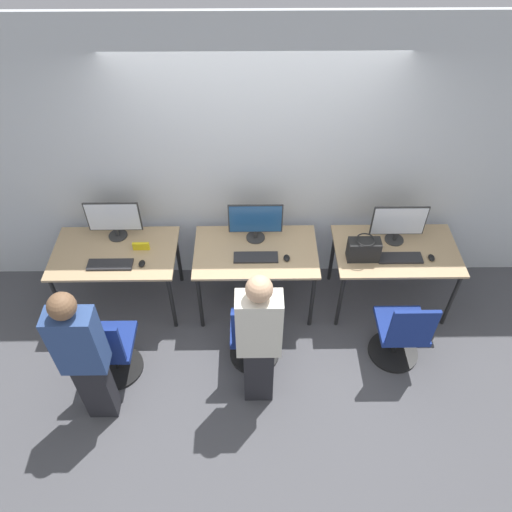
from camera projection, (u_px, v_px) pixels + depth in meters
name	position (u px, v px, depth m)	size (l,w,h in m)	color
ground_plane	(256.00, 328.00, 5.10)	(20.00, 20.00, 0.00)	#4C4C51
wall_back	(255.00, 166.00, 4.71)	(12.00, 0.05, 2.80)	silver
desk_left	(116.00, 258.00, 4.86)	(1.20, 0.73, 0.75)	tan
monitor_left	(114.00, 219.00, 4.81)	(0.52, 0.19, 0.42)	#2D2D2D
keyboard_left	(110.00, 265.00, 4.68)	(0.42, 0.14, 0.02)	#262628
mouse_left	(142.00, 263.00, 4.68)	(0.06, 0.09, 0.03)	black
office_chair_left	(109.00, 351.00, 4.47)	(0.48, 0.48, 0.89)	black
person_left	(83.00, 356.00, 3.87)	(0.36, 0.20, 1.55)	#232328
desk_center	(256.00, 257.00, 4.88)	(1.20, 0.73, 0.75)	tan
monitor_center	(255.00, 221.00, 4.79)	(0.52, 0.19, 0.42)	#2D2D2D
keyboard_center	(256.00, 257.00, 4.74)	(0.42, 0.14, 0.02)	#262628
mouse_center	(287.00, 258.00, 4.73)	(0.06, 0.09, 0.03)	black
office_chair_center	(254.00, 336.00, 4.58)	(0.48, 0.48, 0.89)	black
person_center	(259.00, 339.00, 3.99)	(0.36, 0.20, 1.55)	#232328
desk_right	(395.00, 255.00, 4.89)	(1.20, 0.73, 0.75)	tan
monitor_right	(398.00, 223.00, 4.77)	(0.52, 0.19, 0.42)	#2D2D2D
keyboard_right	(400.00, 258.00, 4.74)	(0.42, 0.14, 0.02)	#262628
mouse_right	(431.00, 258.00, 4.73)	(0.06, 0.09, 0.03)	black
office_chair_right	(401.00, 335.00, 4.60)	(0.48, 0.48, 0.89)	black
handbag	(364.00, 249.00, 4.67)	(0.30, 0.18, 0.25)	black
placard_left	(141.00, 246.00, 4.81)	(0.16, 0.03, 0.08)	yellow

